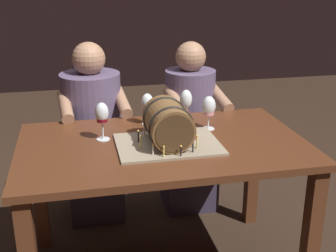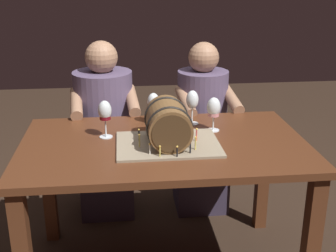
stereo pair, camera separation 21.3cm
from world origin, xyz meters
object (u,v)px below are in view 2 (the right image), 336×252
at_px(wine_glass_red, 105,112).
at_px(person_seated_right, 202,136).
at_px(wine_glass_empty, 192,101).
at_px(wine_glass_rose, 214,109).
at_px(person_seated_left, 105,135).
at_px(dining_table, 164,162).
at_px(barrel_cake, 168,126).
at_px(wine_glass_amber, 153,103).

xyz_separation_m(wine_glass_red, person_seated_right, (0.60, 0.57, -0.37)).
bearing_deg(wine_glass_red, wine_glass_empty, 18.45).
height_order(wine_glass_rose, person_seated_left, person_seated_left).
distance_m(dining_table, barrel_cake, 0.21).
distance_m(barrel_cake, wine_glass_empty, 0.34).
xyz_separation_m(barrel_cake, wine_glass_red, (-0.30, 0.14, 0.03)).
relative_size(barrel_cake, wine_glass_empty, 2.61).
height_order(wine_glass_amber, wine_glass_red, wine_glass_red).
bearing_deg(wine_glass_empty, wine_glass_red, -161.55).
distance_m(dining_table, wine_glass_amber, 0.36).
relative_size(barrel_cake, wine_glass_red, 2.57).
xyz_separation_m(wine_glass_amber, person_seated_left, (-0.29, 0.39, -0.32)).
relative_size(wine_glass_amber, person_seated_right, 0.15).
bearing_deg(wine_glass_rose, wine_glass_empty, 128.51).
xyz_separation_m(wine_glass_empty, wine_glass_red, (-0.47, -0.16, 0.00)).
height_order(dining_table, wine_glass_amber, wine_glass_amber).
bearing_deg(wine_glass_red, wine_glass_amber, 35.22).
height_order(dining_table, wine_glass_rose, wine_glass_rose).
bearing_deg(dining_table, wine_glass_empty, 54.53).
bearing_deg(wine_glass_red, person_seated_right, 43.29).
distance_m(barrel_cake, wine_glass_amber, 0.33).
height_order(wine_glass_rose, wine_glass_amber, wine_glass_rose).
height_order(wine_glass_rose, wine_glass_red, wine_glass_red).
bearing_deg(barrel_cake, wine_glass_amber, 97.86).
distance_m(wine_glass_rose, wine_glass_empty, 0.15).
bearing_deg(person_seated_left, wine_glass_red, -87.15).
bearing_deg(barrel_cake, person_seated_left, 114.92).
xyz_separation_m(barrel_cake, wine_glass_rose, (0.26, 0.18, 0.02)).
bearing_deg(wine_glass_rose, dining_table, -153.73).
bearing_deg(dining_table, wine_glass_rose, 26.27).
distance_m(wine_glass_empty, person_seated_left, 0.73).
relative_size(barrel_cake, wine_glass_rose, 2.73).
xyz_separation_m(wine_glass_amber, wine_glass_red, (-0.26, -0.18, 0.01)).
relative_size(wine_glass_rose, person_seated_left, 0.16).
bearing_deg(barrel_cake, dining_table, 108.86).
bearing_deg(wine_glass_empty, wine_glass_amber, 173.04).
relative_size(dining_table, barrel_cake, 2.84).
relative_size(wine_glass_empty, person_seated_left, 0.17).
height_order(wine_glass_amber, person_seated_right, person_seated_right).
xyz_separation_m(wine_glass_empty, person_seated_right, (0.13, 0.41, -0.37)).
bearing_deg(person_seated_right, wine_glass_empty, -108.13).
bearing_deg(wine_glass_empty, person_seated_right, 71.87).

